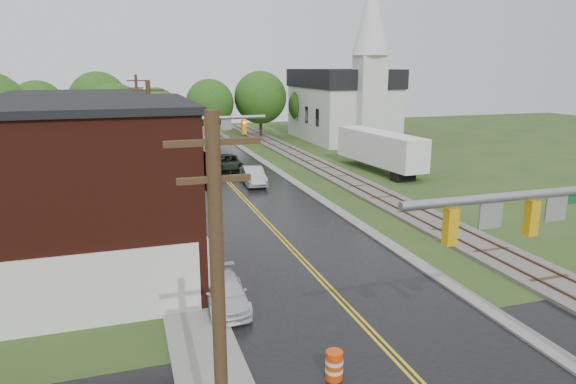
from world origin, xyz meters
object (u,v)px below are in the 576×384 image
utility_pole_b (152,153)px  construction_barrel (334,366)px  church (346,97)px  traffic_signal_near (550,233)px  traffic_signal_far (196,136)px  utility_pole_c (139,118)px  brick_building (30,197)px  suv_dark (228,163)px  sedan_silver (253,176)px  tree_left_c (57,128)px  semi_trailer (380,148)px  pickup_white (225,293)px  tree_left_e (117,116)px  utility_pole_a (219,323)px

utility_pole_b → construction_barrel: (4.30, -18.00, -4.23)m
church → traffic_signal_near: (-16.53, -51.74, -0.87)m
traffic_signal_far → utility_pole_c: utility_pole_c is taller
brick_building → suv_dark: brick_building is taller
utility_pole_c → suv_dark: size_ratio=1.65×
brick_building → sedan_silver: bearing=49.6°
suv_dark → church: bearing=42.9°
traffic_signal_far → tree_left_c: (-10.38, 12.90, -0.46)m
traffic_signal_near → semi_trailer: 33.63m
utility_pole_b → tree_left_c: bearing=111.5°
sedan_silver → construction_barrel: (-4.34, -27.82, -0.26)m
brick_building → construction_barrel: size_ratio=14.50×
utility_pole_c → construction_barrel: utility_pole_c is taller
sedan_silver → tree_left_c: bearing=155.7°
tree_left_c → pickup_white: 31.32m
brick_building → tree_left_e: bearing=83.3°
sedan_silver → traffic_signal_near: bearing=-83.9°
church → construction_barrel: (-22.50, -49.74, -5.34)m
church → traffic_signal_near: size_ratio=2.72×
traffic_signal_near → tree_left_e: size_ratio=0.90×
suv_dark → construction_barrel: size_ratio=5.52×
sedan_silver → pickup_white: bearing=-104.1°
tree_left_c → construction_barrel: size_ratio=7.76×
traffic_signal_near → suv_dark: (-2.50, 36.42, -4.21)m
construction_barrel → suv_dark: bearing=84.2°
utility_pole_c → construction_barrel: bearing=-83.9°
traffic_signal_near → tree_left_c: tree_left_c is taller
traffic_signal_far → utility_pole_b: (-3.33, -5.00, -0.25)m
traffic_signal_near → utility_pole_a: 10.47m
construction_barrel → utility_pole_b: bearing=103.4°
church → brick_building: bearing=-130.0°
utility_pole_a → tree_left_c: 40.52m
utility_pole_a → tree_left_c: (-7.05, 39.90, -0.21)m
tree_left_e → semi_trailer: bearing=-27.6°
traffic_signal_near → pickup_white: traffic_signal_near is taller
utility_pole_b → pickup_white: bearing=-80.4°
tree_left_e → suv_dark: size_ratio=1.50×
traffic_signal_far → pickup_white: traffic_signal_far is taller
utility_pole_b → semi_trailer: bearing=28.4°
brick_building → semi_trailer: (27.15, 18.59, -1.92)m
tree_left_e → construction_barrel: tree_left_e is taller
church → tree_left_e: bearing=-164.8°
tree_left_c → utility_pole_a: bearing=-80.0°
sedan_silver → construction_barrel: bearing=-95.9°
suv_dark → construction_barrel: (-3.47, -34.42, -0.26)m
utility_pole_b → tree_left_c: utility_pole_b is taller
tree_left_c → sedan_silver: 18.04m
brick_building → tree_left_e: 31.12m
suv_dark → utility_pole_c: bearing=148.4°
suv_dark → pickup_white: (-5.77, -28.25, -0.16)m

